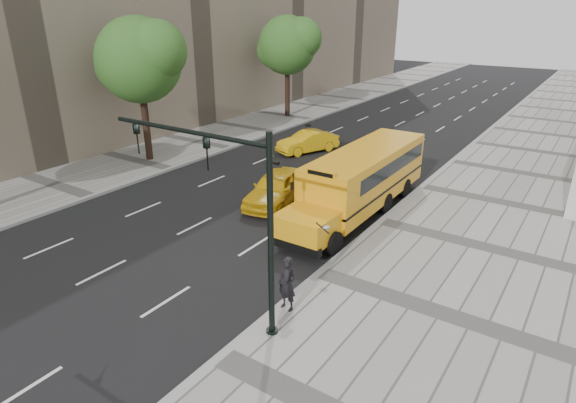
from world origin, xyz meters
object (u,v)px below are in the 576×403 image
Objects in this scene: school_bus at (363,176)px; pedestrian at (287,284)px; tree_b at (140,59)px; taxi_near at (276,188)px; tree_c at (288,45)px; taxi_far at (308,142)px; traffic_signal at (231,203)px.

school_bus is 6.21× the size of pedestrian.
school_bus is 9.44m from pedestrian.
tree_b is 12.31m from taxi_near.
taxi_far is at bearing -49.26° from tree_c.
tree_c is at bearing 133.54° from school_bus.
school_bus is 10.82m from traffic_signal.
traffic_signal reaches higher than taxi_far.
taxi_far is (7.33, 7.55, -5.68)m from tree_b.
taxi_near is 2.62× the size of pedestrian.
traffic_signal is at bearing -33.10° from tree_b.
traffic_signal is at bearing -86.25° from school_bus.
traffic_signal is at bearing -73.49° from taxi_near.
traffic_signal is (-1.10, -1.30, 3.01)m from pedestrian.
tree_b is 1.83× the size of taxi_near.
tree_b is 19.64m from pedestrian.
taxi_near is at bearing 132.54° from pedestrian.
tree_b is at bearing 161.84° from taxi_near.
traffic_signal is at bearing -125.22° from pedestrian.
tree_b is 1.40× the size of traffic_signal.
taxi_far is at bearing 115.02° from traffic_signal.
tree_b is 1.02× the size of tree_c.
taxi_near is 10.55m from traffic_signal.
traffic_signal is (0.69, -10.54, 2.33)m from school_bus.
tree_b is 18.76m from traffic_signal.
school_bus is at bearing -19.28° from taxi_far.
taxi_far is at bearing 124.84° from pedestrian.
tree_b is 15.61m from school_bus.
tree_c is at bearing 120.74° from traffic_signal.
tree_c reaches higher than taxi_near.
pedestrian is (16.70, -24.93, -5.22)m from tree_c.
tree_c is 0.76× the size of school_bus.
tree_c reaches higher than traffic_signal.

